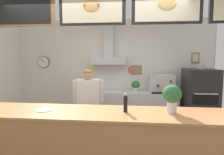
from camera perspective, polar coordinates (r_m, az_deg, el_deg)
back_wall_assembly at (r=5.13m, az=-0.21°, el=2.72°), size 5.30×2.75×2.76m
service_counter at (r=2.80m, az=-6.28°, el=-20.38°), size 3.88×0.73×1.06m
back_prep_counter at (r=5.06m, az=4.71°, el=-9.19°), size 2.40×0.64×0.91m
pizza_oven at (r=4.96m, az=24.23°, el=-6.39°), size 0.69×0.76×1.60m
shop_worker at (r=3.91m, az=-6.94°, el=-8.10°), size 0.59×0.31×1.54m
espresso_machine at (r=4.95m, az=14.36°, el=-1.75°), size 0.59×0.50×0.43m
potted_sage at (r=4.95m, az=6.94°, el=-2.31°), size 0.22×0.22×0.27m
potted_rosemary at (r=5.06m, az=-5.69°, el=-2.45°), size 0.14×0.14×0.21m
basil_vase at (r=2.59m, az=17.20°, el=-5.42°), size 0.24×0.24×0.36m
pepper_grinder at (r=2.54m, az=3.99°, el=-7.40°), size 0.05×0.05×0.25m
condiment_plate at (r=2.80m, az=-19.32°, el=-8.96°), size 0.20×0.20×0.01m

